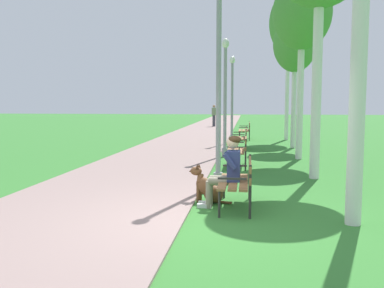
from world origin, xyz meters
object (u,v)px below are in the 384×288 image
at_px(pedestrian_distant, 214,116).
at_px(lamp_post_mid, 225,96).
at_px(park_bench_near, 239,178).
at_px(park_bench_furthest, 246,129).
at_px(park_bench_far, 241,136).
at_px(dog_brown, 208,188).
at_px(birch_tree_fourth, 295,44).
at_px(lamp_post_far, 232,99).
at_px(lamp_post_near, 219,81).
at_px(birch_tree_third, 302,15).
at_px(birch_tree_fifth, 289,24).
at_px(park_bench_mid, 239,149).
at_px(person_seated_on_near_bench, 227,168).

bearing_deg(pedestrian_distant, lamp_post_mid, -84.30).
bearing_deg(park_bench_near, park_bench_furthest, 89.79).
bearing_deg(park_bench_far, park_bench_near, -89.39).
distance_m(dog_brown, birch_tree_fourth, 10.77).
bearing_deg(lamp_post_far, park_bench_far, -79.48).
height_order(lamp_post_near, birch_tree_fourth, birch_tree_fourth).
height_order(birch_tree_third, birch_tree_fourth, birch_tree_third).
bearing_deg(dog_brown, park_bench_furthest, 87.36).
bearing_deg(park_bench_near, lamp_post_mid, 95.14).
bearing_deg(birch_tree_third, birch_tree_fourth, 87.23).
distance_m(park_bench_far, lamp_post_mid, 2.76).
bearing_deg(park_bench_far, lamp_post_mid, -103.09).
bearing_deg(lamp_post_mid, birch_tree_fifth, 69.11).
relative_size(lamp_post_mid, pedestrian_distant, 2.37).
bearing_deg(lamp_post_mid, lamp_post_far, 89.29).
xyz_separation_m(park_bench_furthest, lamp_post_mid, (-0.67, -6.85, 1.51)).
height_order(park_bench_near, park_bench_far, same).
bearing_deg(park_bench_mid, birch_tree_fifth, 76.89).
relative_size(park_bench_near, lamp_post_mid, 0.38).
xyz_separation_m(park_bench_far, person_seated_on_near_bench, (-0.11, -9.14, 0.17)).
relative_size(lamp_post_near, birch_tree_fifth, 0.62).
relative_size(park_bench_near, person_seated_on_near_bench, 1.20).
bearing_deg(lamp_post_far, dog_brown, -90.04).
bearing_deg(park_bench_far, park_bench_mid, -89.94).
relative_size(park_bench_near, lamp_post_near, 0.34).
bearing_deg(birch_tree_third, lamp_post_far, 115.15).
height_order(park_bench_near, birch_tree_fifth, birch_tree_fifth).
distance_m(park_bench_far, birch_tree_fifth, 7.20).
distance_m(dog_brown, lamp_post_far, 11.44).
bearing_deg(park_bench_mid, pedestrian_distant, 96.60).
distance_m(park_bench_near, pedestrian_distant, 24.53).
bearing_deg(park_bench_near, person_seated_on_near_bench, 178.94).
bearing_deg(pedestrian_distant, lamp_post_near, -85.25).
height_order(park_bench_mid, lamp_post_mid, lamp_post_mid).
bearing_deg(birch_tree_third, birch_tree_fifth, 88.09).
bearing_deg(birch_tree_third, park_bench_furthest, 103.72).
xyz_separation_m(lamp_post_mid, birch_tree_fourth, (2.57, 3.17, 2.07)).
distance_m(park_bench_mid, lamp_post_near, 3.41).
xyz_separation_m(birch_tree_third, birch_tree_fourth, (0.17, 3.42, -0.47)).
xyz_separation_m(person_seated_on_near_bench, birch_tree_third, (1.99, 6.64, 3.88)).
height_order(dog_brown, birch_tree_fourth, birch_tree_fourth).
bearing_deg(park_bench_far, pedestrian_distant, 98.46).
height_order(person_seated_on_near_bench, dog_brown, person_seated_on_near_bench).
bearing_deg(park_bench_far, lamp_post_far, 100.52).
distance_m(lamp_post_mid, birch_tree_fourth, 4.58).
xyz_separation_m(person_seated_on_near_bench, lamp_post_far, (-0.35, 11.63, 1.31)).
distance_m(lamp_post_far, birch_tree_fourth, 3.63).
bearing_deg(birch_tree_fourth, pedestrian_distant, 106.74).
distance_m(dog_brown, pedestrian_distant, 24.16).
height_order(person_seated_on_near_bench, lamp_post_near, lamp_post_near).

